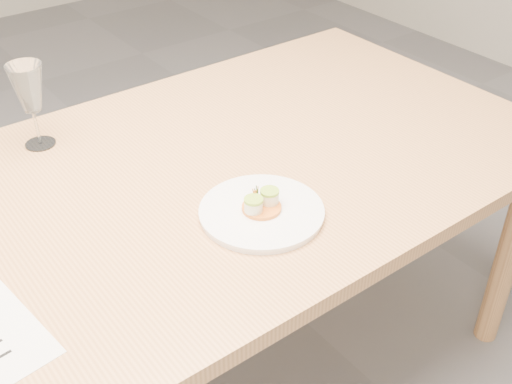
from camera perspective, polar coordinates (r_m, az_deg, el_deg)
dining_table at (r=1.48m, az=-14.41°, el=-4.15°), size 2.40×1.00×0.75m
dinner_plate at (r=1.39m, az=0.51°, el=-1.67°), size 0.27×0.27×0.07m
wine_glass_3 at (r=1.66m, az=-19.57°, el=8.55°), size 0.09×0.09×0.22m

